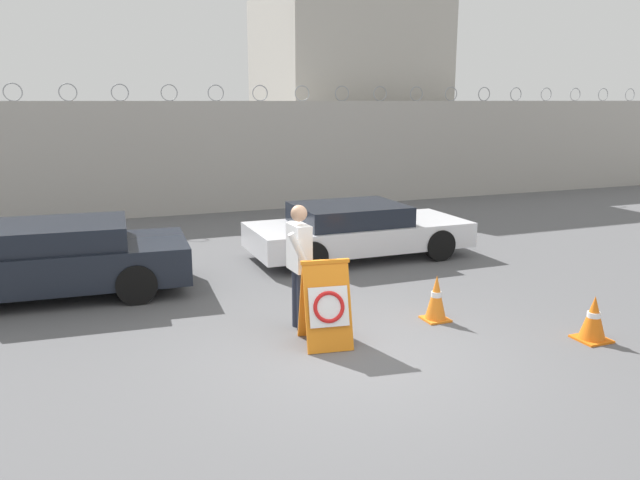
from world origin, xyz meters
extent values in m
plane|color=#5B5B5E|center=(0.00, 0.00, 0.00)|extent=(90.00, 90.00, 0.00)
cube|color=#ADA8A0|center=(0.00, 11.15, 1.60)|extent=(36.00, 0.30, 3.21)
torus|color=gray|center=(-4.56, 11.15, 3.43)|extent=(0.47, 0.03, 0.47)
torus|color=gray|center=(-3.26, 11.15, 3.43)|extent=(0.47, 0.03, 0.47)
torus|color=gray|center=(-1.96, 11.15, 3.43)|extent=(0.47, 0.03, 0.47)
torus|color=gray|center=(-0.65, 11.15, 3.43)|extent=(0.47, 0.03, 0.47)
torus|color=gray|center=(0.65, 11.15, 3.43)|extent=(0.47, 0.03, 0.47)
torus|color=gray|center=(1.96, 11.15, 3.43)|extent=(0.47, 0.03, 0.47)
torus|color=gray|center=(3.26, 11.15, 3.43)|extent=(0.47, 0.03, 0.47)
torus|color=gray|center=(4.56, 11.15, 3.43)|extent=(0.47, 0.03, 0.47)
torus|color=gray|center=(5.87, 11.15, 3.43)|extent=(0.47, 0.03, 0.47)
torus|color=gray|center=(7.17, 11.15, 3.43)|extent=(0.47, 0.03, 0.47)
torus|color=gray|center=(8.47, 11.15, 3.43)|extent=(0.47, 0.03, 0.47)
torus|color=gray|center=(9.78, 11.15, 3.43)|extent=(0.47, 0.03, 0.47)
torus|color=gray|center=(11.08, 11.15, 3.43)|extent=(0.47, 0.03, 0.47)
torus|color=gray|center=(12.39, 11.15, 3.43)|extent=(0.47, 0.03, 0.47)
torus|color=gray|center=(13.69, 11.15, 3.43)|extent=(0.47, 0.03, 0.47)
torus|color=gray|center=(14.99, 11.15, 3.43)|extent=(0.47, 0.03, 0.47)
torus|color=gray|center=(16.30, 11.15, 3.43)|extent=(0.47, 0.03, 0.47)
cube|color=#B2ADA3|center=(6.57, 15.47, 3.51)|extent=(6.00, 5.74, 7.01)
cube|color=orange|center=(-0.30, 0.37, 0.56)|extent=(0.67, 0.46, 1.13)
cube|color=orange|center=(-0.25, 0.70, 0.56)|extent=(0.67, 0.46, 1.13)
cube|color=orange|center=(-0.27, 0.54, 1.14)|extent=(0.66, 0.15, 0.05)
cube|color=white|center=(-0.30, 0.33, 0.58)|extent=(0.55, 0.24, 0.51)
torus|color=red|center=(-0.30, 0.32, 0.58)|extent=(0.44, 0.23, 0.42)
cylinder|color=#232838|center=(-0.40, 1.30, 0.43)|extent=(0.15, 0.15, 0.86)
cylinder|color=#232838|center=(-0.39, 1.12, 0.43)|extent=(0.15, 0.15, 0.86)
cube|color=silver|center=(-0.40, 1.21, 1.20)|extent=(0.24, 0.46, 0.67)
sphere|color=tan|center=(-0.40, 1.21, 1.69)|extent=(0.23, 0.23, 0.23)
cylinder|color=silver|center=(-0.41, 1.48, 1.21)|extent=(0.09, 0.09, 0.63)
cylinder|color=silver|center=(-0.48, 0.93, 1.18)|extent=(0.35, 0.11, 0.61)
cube|color=orange|center=(1.61, 0.77, 0.01)|extent=(0.37, 0.37, 0.03)
cone|color=orange|center=(1.61, 0.77, 0.36)|extent=(0.31, 0.31, 0.67)
cylinder|color=white|center=(1.61, 0.77, 0.40)|extent=(0.16, 0.16, 0.09)
cube|color=orange|center=(3.18, -0.71, 0.01)|extent=(0.42, 0.42, 0.03)
cone|color=orange|center=(3.18, -0.71, 0.33)|extent=(0.36, 0.36, 0.60)
cylinder|color=white|center=(3.18, -0.71, 0.36)|extent=(0.18, 0.18, 0.08)
cylinder|color=black|center=(-2.48, 3.19, 0.33)|extent=(0.67, 0.24, 0.66)
cylinder|color=black|center=(-2.36, 4.99, 0.33)|extent=(0.67, 0.24, 0.66)
cube|color=black|center=(-3.87, 4.18, 0.55)|extent=(4.80, 2.21, 0.63)
cube|color=black|center=(-3.64, 4.17, 1.05)|extent=(2.36, 1.86, 0.38)
cylinder|color=black|center=(3.58, 5.64, 0.32)|extent=(0.65, 0.20, 0.65)
cylinder|color=black|center=(3.59, 3.82, 0.32)|extent=(0.65, 0.20, 0.65)
cylinder|color=black|center=(0.76, 5.63, 0.32)|extent=(0.65, 0.20, 0.65)
cylinder|color=black|center=(0.77, 3.81, 0.32)|extent=(0.65, 0.20, 0.65)
cube|color=silver|center=(2.17, 4.73, 0.48)|extent=(4.56, 1.94, 0.51)
cube|color=black|center=(1.94, 4.72, 0.93)|extent=(2.19, 1.74, 0.40)
camera|label=1|loc=(-3.25, -6.85, 3.22)|focal=35.00mm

